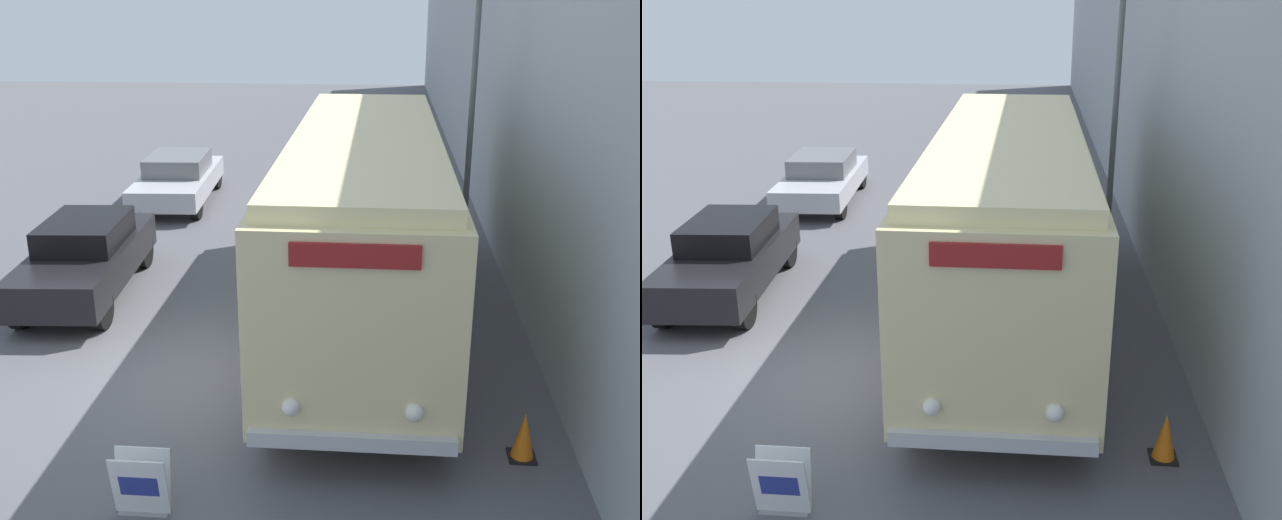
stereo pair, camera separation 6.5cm
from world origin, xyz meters
TOP-DOWN VIEW (x-y plane):
  - ground_plane at (0.00, 0.00)m, footprint 80.00×80.00m
  - building_wall_right at (5.75, 10.00)m, footprint 0.30×60.00m
  - vintage_bus at (2.66, 2.48)m, footprint 2.68×10.31m
  - sign_board at (0.23, -3.31)m, footprint 0.66×0.31m
  - streetlamp at (4.69, 4.86)m, footprint 0.36×0.36m
  - parked_car_near at (-2.92, 3.24)m, footprint 2.05×4.75m
  - parked_car_mid at (-2.93, 10.31)m, footprint 2.15×4.86m
  - traffic_cone at (4.88, -1.82)m, footprint 0.36×0.36m

SIDE VIEW (x-z plane):
  - ground_plane at x=0.00m, z-range 0.00..0.00m
  - traffic_cone at x=4.88m, z-range -0.01..0.66m
  - sign_board at x=0.23m, z-range -0.01..0.79m
  - parked_car_mid at x=-2.93m, z-range 0.03..1.42m
  - parked_car_near at x=-2.92m, z-range 0.03..1.58m
  - vintage_bus at x=2.66m, z-range 0.24..3.78m
  - building_wall_right at x=5.75m, z-range 0.00..7.67m
  - streetlamp at x=4.69m, z-range 0.94..7.18m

